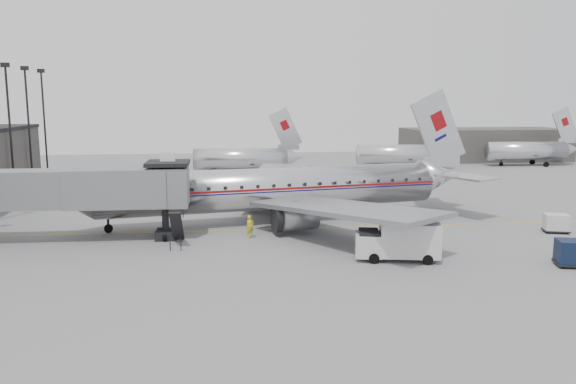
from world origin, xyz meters
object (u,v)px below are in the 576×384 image
baggage_cart_navy (574,253)px  baggage_cart_white (556,223)px  service_van (399,240)px  airliner (281,188)px  ramp_worker (250,227)px

baggage_cart_navy → baggage_cart_white: (4.64, 9.57, -0.13)m
service_van → airliner: bearing=128.1°
baggage_cart_white → ramp_worker: (-26.29, 1.00, 0.11)m
airliner → ramp_worker: bearing=-128.1°
service_van → ramp_worker: 12.78m
service_van → baggage_cart_white: size_ratio=2.61×
baggage_cart_navy → ramp_worker: ramp_worker is taller
baggage_cart_white → ramp_worker: bearing=-165.8°
airliner → ramp_worker: size_ratio=20.45×
airliner → service_van: airliner is taller
ramp_worker → baggage_cart_navy: bearing=-58.7°
baggage_cart_white → ramp_worker: size_ratio=1.24×
airliner → service_van: (7.00, -13.85, -1.69)m
airliner → service_van: size_ratio=6.32×
baggage_cart_navy → ramp_worker: size_ratio=1.41×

